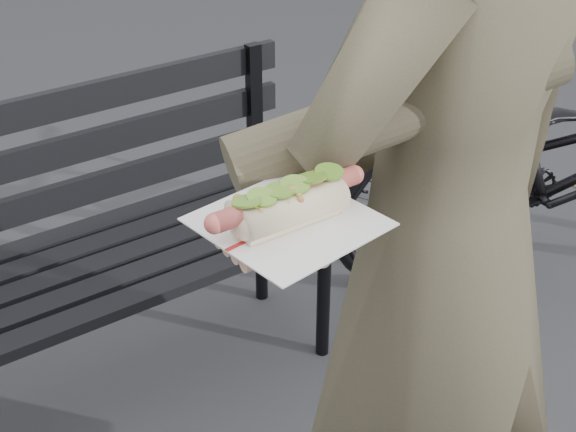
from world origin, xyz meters
The scene contains 3 objects.
park_bench centered at (0.01, 1.03, 0.52)m, with size 1.50×0.44×0.88m.
person centered at (0.38, 0.06, 0.91)m, with size 0.66×0.44×1.82m, color #4D4A33.
held_hotdog centered at (0.20, 0.04, 1.18)m, with size 0.62×0.31×0.20m.
Camera 1 is at (-0.45, -0.70, 1.65)m, focal length 50.00 mm.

